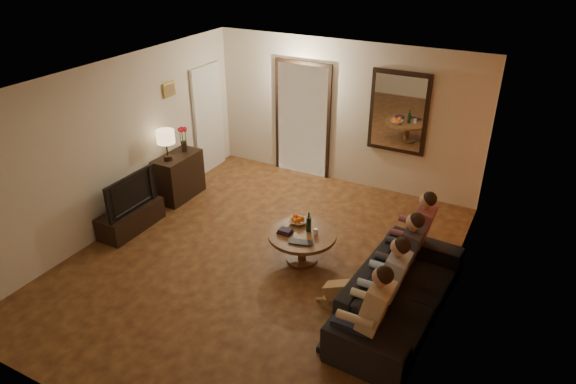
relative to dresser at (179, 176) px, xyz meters
The scene contains 33 objects.
floor 2.52m from the dresser, 25.07° to the right, with size 5.00×6.00×0.01m, color #421E11.
ceiling 3.32m from the dresser, 25.07° to the right, with size 5.00×6.00×0.01m, color white.
back_wall 3.11m from the dresser, 40.88° to the left, with size 5.00×0.02×2.60m, color beige.
front_wall 4.72m from the dresser, 60.96° to the right, with size 5.00×0.02×2.60m, color beige.
left_wall 1.41m from the dresser, 103.36° to the right, with size 0.02×6.00×2.60m, color beige.
right_wall 4.95m from the dresser, 12.49° to the right, with size 0.02×6.00×2.60m, color beige.
orange_accent 4.94m from the dresser, 12.52° to the right, with size 0.01×6.00×2.60m, color #C16521.
kitchen_doorway 2.50m from the dresser, 53.05° to the left, with size 1.00×0.06×2.10m, color #FFE0A5.
door_trim 2.49m from the dresser, 52.90° to the left, with size 1.12×0.04×2.22m, color black.
fridge_glimpse 2.62m from the dresser, 48.66° to the left, with size 0.45×0.03×1.70m, color silver.
mirror_frame 3.93m from the dresser, 30.41° to the left, with size 1.00×0.05×1.40m, color black.
mirror_glass 3.91m from the dresser, 30.01° to the left, with size 0.86×0.02×1.26m, color white.
white_door 1.41m from the dresser, 99.56° to the left, with size 0.06×0.85×2.04m, color white.
framed_art 1.49m from the dresser, 131.63° to the left, with size 0.03×0.28×0.24m, color #B28C33.
art_canvas 1.49m from the dresser, 129.64° to the left, with size 0.01×0.22×0.18m, color brown.
dresser is the anchor object (origin of this frame).
table_lamp 0.70m from the dresser, 90.00° to the right, with size 0.30×0.30×0.54m, color beige, non-canonical shape.
flower_vase 0.65m from the dresser, 90.00° to the left, with size 0.14×0.14×0.44m, color red, non-canonical shape.
tv_stand 1.25m from the dresser, 90.00° to the right, with size 0.45×1.09×0.36m, color black.
tv 1.26m from the dresser, 90.00° to the right, with size 0.13×1.02×0.59m, color black.
sofa 4.53m from the dresser, 16.13° to the right, with size 0.93×2.38×0.69m, color black.
person_a 4.77m from the dresser, 26.93° to the right, with size 0.60×0.40×1.20m, color tan, non-canonical shape.
person_b 4.53m from the dresser, 20.14° to the right, with size 0.60×0.40×1.20m, color tan, non-canonical shape.
person_c 4.36m from the dresser, 12.71° to the right, with size 0.60×0.40×1.20m, color tan, non-canonical shape.
person_d 4.27m from the dresser, ahead, with size 0.60×0.40×1.20m, color tan, non-canonical shape.
dog 3.99m from the dresser, 21.82° to the right, with size 0.56×0.24×0.56m, color #AE7A50, non-canonical shape.
coffee_table 2.88m from the dresser, 15.20° to the right, with size 0.96×0.96×0.45m, color #5C2F1B.
bowl 2.65m from the dresser, 11.63° to the right, with size 0.26×0.26×0.06m, color white.
oranges 2.66m from the dresser, 11.63° to the right, with size 0.20×0.20×0.08m, color orange, non-canonical shape.
wine_bottle 2.91m from the dresser, 13.04° to the right, with size 0.07×0.07×0.31m, color black, non-canonical shape.
wine_glass 3.04m from the dresser, 13.40° to the right, with size 0.06×0.06×0.10m, color silver.
book_stack 2.70m from the dresser, 18.48° to the right, with size 0.20×0.15×0.07m, color black, non-canonical shape.
laptop 3.06m from the dresser, 19.78° to the right, with size 0.33×0.21×0.03m, color black.
Camera 1 is at (3.19, -5.20, 4.28)m, focal length 32.00 mm.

